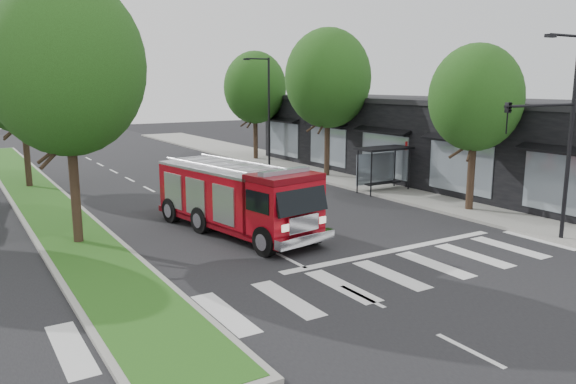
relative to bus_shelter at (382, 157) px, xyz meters
The scene contains 13 objects.
ground 14.00m from the bus_shelter, 143.97° to the right, with size 140.00×140.00×0.00m, color black.
sidewalk_right 3.00m from the bus_shelter, 54.94° to the left, with size 5.00×80.00×0.15m, color gray.
median 19.92m from the bus_shelter, 150.20° to the left, with size 3.00×50.00×0.15m.
storefront_row 6.11m from the bus_shelter, 17.71° to the left, with size 8.00×30.00×5.00m, color black.
bus_shelter is the anchor object (origin of this frame).
tree_right_near 7.06m from the bus_shelter, 87.21° to the right, with size 4.40×4.40×8.05m.
tree_right_mid 7.36m from the bus_shelter, 87.07° to the left, with size 5.60×5.60×9.72m.
tree_right_far 16.30m from the bus_shelter, 88.92° to the left, with size 5.00×5.00×8.73m.
tree_median_near 17.98m from the bus_shelter, behind, with size 5.80×5.80×10.16m.
tree_median_far 21.36m from the bus_shelter, 145.43° to the left, with size 5.60×5.60×9.72m.
streetlight_right_near 12.05m from the bus_shelter, 97.76° to the right, with size 4.08×0.22×8.00m.
streetlight_right_far 12.13m from the bus_shelter, 94.11° to the left, with size 2.11×0.20×8.00m.
fire_engine 11.73m from the bus_shelter, 161.75° to the right, with size 4.04×9.12×3.05m.
Camera 1 is at (-10.05, -16.20, 6.20)m, focal length 35.00 mm.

